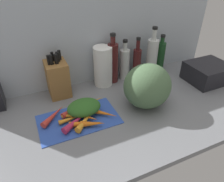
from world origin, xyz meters
TOP-DOWN VIEW (x-y plane):
  - ground_plane at (0.00, 0.00)cm, footprint 170.00×80.00cm
  - wall_back at (0.00, 38.50)cm, footprint 170.00×3.00cm
  - cutting_board at (-25.40, 1.60)cm, footprint 41.10×24.03cm
  - carrot_0 at (-21.29, 6.75)cm, footprint 12.38×7.79cm
  - carrot_1 at (-16.11, 10.32)cm, footprint 18.11×6.74cm
  - carrot_2 at (-36.81, 7.49)cm, footprint 14.88×14.11cm
  - carrot_3 at (-23.31, -5.21)cm, footprint 16.86×7.87cm
  - carrot_4 at (-22.25, 0.33)cm, footprint 12.50×13.11cm
  - carrot_5 at (-28.68, 1.73)cm, footprint 14.05×3.51cm
  - carrot_6 at (-12.19, -1.61)cm, footprint 12.42×11.92cm
  - carrot_7 at (-20.52, -6.83)cm, footprint 12.35×7.31cm
  - carrot_8 at (-27.58, 7.53)cm, footprint 11.99×8.37cm
  - carrot_9 at (-27.38, -1.71)cm, footprint 16.79×12.55cm
  - carrot_10 at (-26.67, 2.79)cm, footprint 13.62×8.47cm
  - carrot_11 at (-17.18, 8.97)cm, footprint 10.50×10.67cm
  - carrot_12 at (-22.64, -2.54)cm, footprint 14.70×14.32cm
  - carrot_greens_pile at (-21.16, 4.68)cm, footprint 17.96×13.81cm
  - winter_squash at (13.37, -1.35)cm, footprint 26.35×24.45cm
  - knife_block at (-28.82, 30.75)cm, footprint 11.98×16.60cm
  - paper_towel_roll at (-0.15, 29.50)cm, footprint 11.71×11.71cm
  - bottle_0 at (7.30, 30.48)cm, footprint 6.91×6.91cm
  - bottle_1 at (16.31, 31.40)cm, footprint 6.54×6.54cm
  - bottle_2 at (25.68, 30.93)cm, footprint 5.55×5.55cm
  - bottle_3 at (35.08, 27.42)cm, footprint 7.45×7.45cm
  - bottle_4 at (44.78, 30.63)cm, footprint 6.00×6.00cm
  - dish_rack at (65.43, 5.10)cm, footprint 26.18×22.82cm

SIDE VIEW (x-z plane):
  - ground_plane at x=0.00cm, z-range -3.00..0.00cm
  - cutting_board at x=-25.40cm, z-range 0.00..0.80cm
  - carrot_5 at x=-28.68cm, z-range 0.80..3.17cm
  - carrot_11 at x=-17.18cm, z-range 0.80..3.27cm
  - carrot_10 at x=-26.67cm, z-range 0.80..3.30cm
  - carrot_6 at x=-12.19cm, z-range 0.80..3.60cm
  - carrot_1 at x=-16.11cm, z-range 0.80..3.76cm
  - carrot_3 at x=-23.31cm, z-range 0.80..3.77cm
  - carrot_0 at x=-21.29cm, z-range 0.80..3.84cm
  - carrot_7 at x=-20.52cm, z-range 0.80..4.04cm
  - carrot_8 at x=-27.58cm, z-range 0.80..4.07cm
  - carrot_12 at x=-22.64cm, z-range 0.80..4.13cm
  - carrot_2 at x=-36.81cm, z-range 0.80..4.15cm
  - carrot_4 at x=-22.25cm, z-range 0.80..4.21cm
  - carrot_9 at x=-27.38cm, z-range 0.80..4.40cm
  - carrot_greens_pile at x=-21.16cm, z-range 0.80..8.40cm
  - dish_rack at x=65.43cm, z-range 0.00..12.12cm
  - bottle_2 at x=25.68cm, z-range -3.01..24.55cm
  - knife_block at x=-28.82cm, z-range -2.37..24.26cm
  - bottle_1 at x=16.31cm, z-range -2.61..24.74cm
  - bottle_4 at x=44.78cm, z-range -2.06..24.79cm
  - winter_squash at x=13.37cm, z-range 0.00..24.86cm
  - paper_towel_roll at x=-0.15cm, z-range 0.00..25.76cm
  - bottle_3 at x=35.08cm, z-range -3.34..30.93cm
  - bottle_0 at x=7.30cm, z-range -2.55..30.26cm
  - wall_back at x=0.00cm, z-range 0.00..60.00cm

